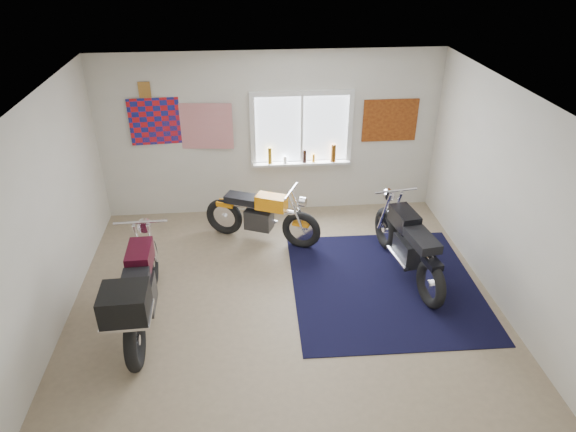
{
  "coord_description": "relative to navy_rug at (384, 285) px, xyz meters",
  "views": [
    {
      "loc": [
        -0.45,
        -5.37,
        4.28
      ],
      "look_at": [
        0.09,
        0.4,
        1.02
      ],
      "focal_mm": 32.0,
      "sensor_mm": 36.0,
      "label": 1
    }
  ],
  "objects": [
    {
      "name": "ground",
      "position": [
        -1.39,
        -0.16,
        -0.01
      ],
      "size": [
        5.5,
        5.5,
        0.0
      ],
      "primitive_type": "plane",
      "color": "#9E896B",
      "rests_on": "ground"
    },
    {
      "name": "room_shell",
      "position": [
        -1.39,
        -0.16,
        1.63
      ],
      "size": [
        5.5,
        5.5,
        5.5
      ],
      "color": "white",
      "rests_on": "ground"
    },
    {
      "name": "navy_rug",
      "position": [
        0.0,
        0.0,
        0.0
      ],
      "size": [
        2.55,
        2.65,
        0.01
      ],
      "primitive_type": "cube",
      "rotation": [
        0.0,
        0.0,
        -0.02
      ],
      "color": "black",
      "rests_on": "ground"
    },
    {
      "name": "window_assembly",
      "position": [
        -0.89,
        2.31,
        1.36
      ],
      "size": [
        1.66,
        0.17,
        1.26
      ],
      "color": "white",
      "rests_on": "room_shell"
    },
    {
      "name": "oil_bottles",
      "position": [
        -0.79,
        2.24,
        1.02
      ],
      "size": [
        1.13,
        0.09,
        0.3
      ],
      "color": "#8B6414",
      "rests_on": "window_assembly"
    },
    {
      "name": "flag_display",
      "position": [
        -3.29,
        2.32,
        2.14
      ],
      "size": [
        1.6,
        0.1,
        1.17
      ],
      "color": "red",
      "rests_on": "room_shell"
    },
    {
      "name": "triumph_poster",
      "position": [
        0.56,
        2.32,
        1.54
      ],
      "size": [
        0.9,
        0.03,
        0.7
      ],
      "primitive_type": "cube",
      "color": "#A54C14",
      "rests_on": "room_shell"
    },
    {
      "name": "yellow_triumph",
      "position": [
        -1.62,
        1.34,
        0.41
      ],
      "size": [
        1.77,
        0.89,
        0.95
      ],
      "rotation": [
        0.0,
        0.0,
        -0.42
      ],
      "color": "black",
      "rests_on": "ground"
    },
    {
      "name": "black_chrome_bike",
      "position": [
        0.36,
        0.26,
        0.46
      ],
      "size": [
        0.63,
        2.07,
        1.07
      ],
      "rotation": [
        0.0,
        0.0,
        1.72
      ],
      "color": "black",
      "rests_on": "navy_rug"
    },
    {
      "name": "maroon_tourer",
      "position": [
        -3.14,
        -0.6,
        0.57
      ],
      "size": [
        0.66,
        2.19,
        1.11
      ],
      "rotation": [
        0.0,
        0.0,
        1.6
      ],
      "color": "black",
      "rests_on": "ground"
    }
  ]
}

